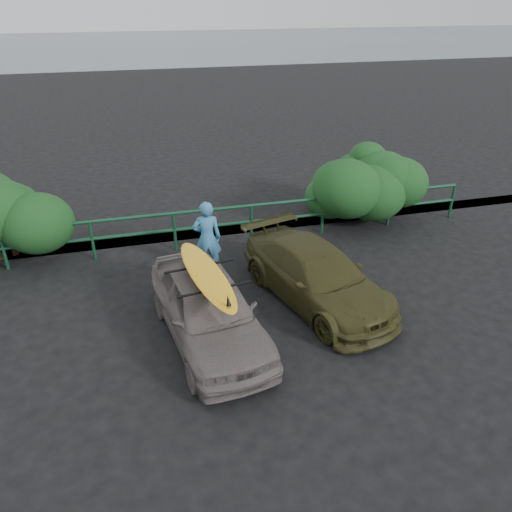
{
  "coord_description": "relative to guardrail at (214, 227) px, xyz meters",
  "views": [
    {
      "loc": [
        -1.97,
        -6.56,
        5.84
      ],
      "look_at": [
        0.4,
        2.3,
        0.99
      ],
      "focal_mm": 35.0,
      "sensor_mm": 36.0,
      "label": 1
    }
  ],
  "objects": [
    {
      "name": "ground",
      "position": [
        0.0,
        -5.0,
        -0.52
      ],
      "size": [
        80.0,
        80.0,
        0.0
      ],
      "primitive_type": "plane",
      "color": "black"
    },
    {
      "name": "ocean",
      "position": [
        0.0,
        55.0,
        -0.52
      ],
      "size": [
        200.0,
        200.0,
        0.0
      ],
      "primitive_type": "plane",
      "color": "#545C66",
      "rests_on": "ground"
    },
    {
      "name": "guardrail",
      "position": [
        0.0,
        0.0,
        0.0
      ],
      "size": [
        14.0,
        0.08,
        1.04
      ],
      "primitive_type": null,
      "color": "#134428",
      "rests_on": "ground"
    },
    {
      "name": "shrub_left",
      "position": [
        -4.8,
        0.4,
        0.5
      ],
      "size": [
        3.2,
        2.4,
        2.03
      ],
      "primitive_type": null,
      "color": "#1B491D",
      "rests_on": "ground"
    },
    {
      "name": "shrub_right",
      "position": [
        5.0,
        0.5,
        0.43
      ],
      "size": [
        3.2,
        2.4,
        1.91
      ],
      "primitive_type": null,
      "color": "#1B491D",
      "rests_on": "ground"
    },
    {
      "name": "sedan",
      "position": [
        -0.83,
        -3.9,
        0.14
      ],
      "size": [
        2.08,
        4.05,
        1.32
      ],
      "primitive_type": "imported",
      "rotation": [
        0.0,
        0.0,
        0.14
      ],
      "color": "#6A615F",
      "rests_on": "ground"
    },
    {
      "name": "olive_vehicle",
      "position": [
        1.6,
        -3.15,
        0.07
      ],
      "size": [
        2.68,
        4.38,
        1.19
      ],
      "primitive_type": "imported",
      "rotation": [
        0.0,
        0.0,
        0.27
      ],
      "color": "#3B3A1A",
      "rests_on": "ground"
    },
    {
      "name": "man",
      "position": [
        -0.4,
        -1.38,
        0.37
      ],
      "size": [
        0.69,
        0.49,
        1.78
      ],
      "primitive_type": "imported",
      "rotation": [
        0.0,
        0.0,
        3.04
      ],
      "color": "teal",
      "rests_on": "ground"
    },
    {
      "name": "roof_rack",
      "position": [
        -0.83,
        -3.9,
        0.82
      ],
      "size": [
        1.45,
        1.1,
        0.04
      ],
      "primitive_type": null,
      "rotation": [
        0.0,
        0.0,
        0.14
      ],
      "color": "black",
      "rests_on": "sedan"
    },
    {
      "name": "surfboard",
      "position": [
        -0.83,
        -3.9,
        0.89
      ],
      "size": [
        0.94,
        2.8,
        0.08
      ],
      "primitive_type": "ellipsoid",
      "rotation": [
        0.0,
        0.0,
        0.14
      ],
      "color": "#F4AE19",
      "rests_on": "roof_rack"
    }
  ]
}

